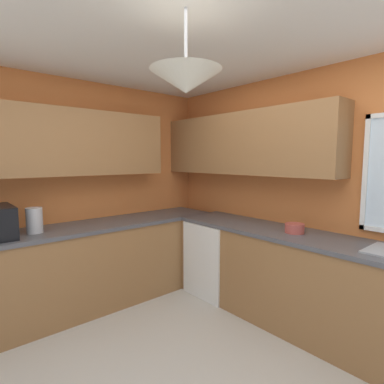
% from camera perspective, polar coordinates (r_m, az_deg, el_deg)
% --- Properties ---
extents(room_shell, '(4.19, 3.57, 2.57)m').
position_cam_1_polar(room_shell, '(2.90, -2.36, 9.80)').
color(room_shell, '#D17238').
rests_on(room_shell, ground_plane).
extents(counter_run_left, '(0.65, 3.18, 0.92)m').
position_cam_1_polar(counter_run_left, '(3.60, -19.36, -13.07)').
color(counter_run_left, olive).
rests_on(counter_run_left, ground_plane).
extents(counter_run_back, '(3.28, 0.65, 0.92)m').
position_cam_1_polar(counter_run_back, '(3.14, 22.90, -16.15)').
color(counter_run_back, olive).
rests_on(counter_run_back, ground_plane).
extents(dishwasher, '(0.60, 0.60, 0.87)m').
position_cam_1_polar(dishwasher, '(3.81, 4.88, -12.02)').
color(dishwasher, white).
rests_on(dishwasher, ground_plane).
extents(kettle, '(0.15, 0.15, 0.25)m').
position_cam_1_polar(kettle, '(3.30, -27.38, -4.73)').
color(kettle, '#B7B7BC').
rests_on(kettle, counter_run_left).
extents(bowl, '(0.18, 0.18, 0.09)m').
position_cam_1_polar(bowl, '(3.11, 18.63, -6.44)').
color(bowl, '#B74C42').
rests_on(bowl, counter_run_back).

